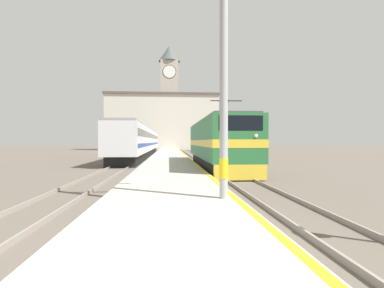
{
  "coord_description": "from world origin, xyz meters",
  "views": [
    {
      "loc": [
        -0.05,
        -5.94,
        2.09
      ],
      "look_at": [
        1.85,
        18.58,
        1.87
      ],
      "focal_mm": 28.0,
      "sensor_mm": 36.0,
      "label": 1
    }
  ],
  "objects": [
    {
      "name": "ground_plane",
      "position": [
        0.0,
        30.0,
        0.0
      ],
      "size": [
        200.0,
        200.0,
        0.0
      ],
      "primitive_type": "plane",
      "color": "#60564C"
    },
    {
      "name": "platform",
      "position": [
        0.0,
        25.0,
        0.19
      ],
      "size": [
        4.18,
        140.0,
        0.39
      ],
      "color": "#ADA89E",
      "rests_on": "ground"
    },
    {
      "name": "rail_track_near",
      "position": [
        3.63,
        25.0,
        0.03
      ],
      "size": [
        2.83,
        140.0,
        0.16
      ],
      "color": "#60564C",
      "rests_on": "ground"
    },
    {
      "name": "rail_track_far",
      "position": [
        -3.89,
        25.0,
        0.03
      ],
      "size": [
        2.83,
        140.0,
        0.16
      ],
      "color": "#60564C",
      "rests_on": "ground"
    },
    {
      "name": "locomotive_train",
      "position": [
        3.63,
        16.88,
        1.92
      ],
      "size": [
        2.92,
        15.73,
        4.73
      ],
      "color": "black",
      "rests_on": "ground"
    },
    {
      "name": "passenger_train",
      "position": [
        -3.89,
        37.42,
        2.09
      ],
      "size": [
        2.92,
        41.03,
        3.87
      ],
      "color": "black",
      "rests_on": "ground"
    },
    {
      "name": "catenary_mast",
      "position": [
        1.67,
        2.92,
        4.74
      ],
      "size": [
        2.33,
        0.27,
        8.75
      ],
      "color": "#9E9EA3",
      "rests_on": "platform"
    },
    {
      "name": "clock_tower",
      "position": [
        0.1,
        78.75,
        15.46
      ],
      "size": [
        6.08,
        6.08,
        28.97
      ],
      "color": "#ADA393",
      "rests_on": "ground"
    },
    {
      "name": "station_building",
      "position": [
        -1.64,
        68.99,
        6.96
      ],
      "size": [
        27.95,
        7.28,
        13.86
      ],
      "color": "beige",
      "rests_on": "ground"
    }
  ]
}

